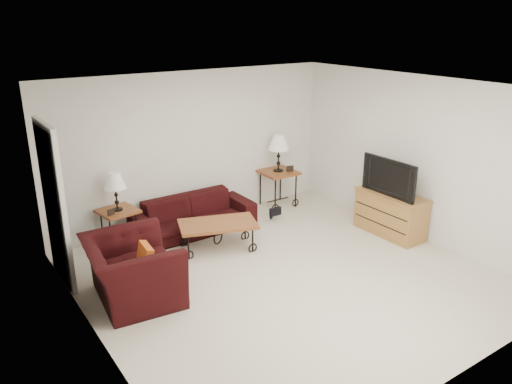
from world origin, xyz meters
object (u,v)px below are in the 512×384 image
(sofa, at_px, (194,215))
(tv_stand, at_px, (390,214))
(side_table_left, at_px, (119,228))
(lamp_right, at_px, (278,153))
(backpack, at_px, (271,207))
(coffee_table, at_px, (218,236))
(armchair, at_px, (132,270))
(lamp_left, at_px, (116,192))
(television, at_px, (393,176))
(side_table_right, at_px, (278,188))

(sofa, height_order, tv_stand, tv_stand)
(sofa, height_order, side_table_left, same)
(lamp_right, relative_size, backpack, 1.54)
(lamp_right, bearing_deg, backpack, -136.48)
(lamp_right, xyz_separation_m, coffee_table, (-1.82, -0.95, -0.78))
(armchair, xyz_separation_m, backpack, (2.90, 1.11, -0.17))
(side_table_left, bearing_deg, backpack, -10.48)
(side_table_left, bearing_deg, coffee_table, -39.29)
(sofa, relative_size, backpack, 4.55)
(lamp_left, xyz_separation_m, armchair, (-0.40, -1.57, -0.47))
(lamp_right, relative_size, tv_stand, 0.59)
(television, bearing_deg, armchair, -96.22)
(tv_stand, bearing_deg, side_table_left, 151.41)
(tv_stand, bearing_deg, television, 180.00)
(lamp_left, bearing_deg, lamp_right, 0.00)
(side_table_left, relative_size, tv_stand, 0.51)
(side_table_right, distance_m, lamp_left, 3.03)
(sofa, relative_size, coffee_table, 1.74)
(armchair, relative_size, television, 1.18)
(lamp_left, relative_size, tv_stand, 0.51)
(coffee_table, height_order, armchair, armchair)
(lamp_left, distance_m, television, 4.20)
(lamp_left, distance_m, lamp_right, 2.99)
(lamp_left, relative_size, television, 0.57)
(side_table_left, distance_m, lamp_right, 3.07)
(side_table_left, height_order, television, television)
(side_table_right, relative_size, lamp_left, 1.16)
(sofa, bearing_deg, television, -36.16)
(lamp_right, height_order, television, lamp_right)
(armchair, relative_size, tv_stand, 1.06)
(tv_stand, bearing_deg, coffee_table, 157.22)
(tv_stand, distance_m, television, 0.63)
(side_table_right, height_order, tv_stand, tv_stand)
(side_table_right, bearing_deg, lamp_left, 180.00)
(lamp_right, xyz_separation_m, armchair, (-3.39, -1.57, -0.61))
(side_table_left, relative_size, lamp_left, 1.00)
(coffee_table, bearing_deg, sofa, 89.55)
(side_table_left, height_order, armchair, armchair)
(lamp_right, height_order, coffee_table, lamp_right)
(armchair, bearing_deg, lamp_left, -8.22)
(television, distance_m, backpack, 2.09)
(sofa, relative_size, side_table_left, 3.42)
(side_table_left, distance_m, coffee_table, 1.50)
(side_table_right, distance_m, backpack, 0.68)
(coffee_table, bearing_deg, side_table_right, 27.53)
(armchair, relative_size, backpack, 2.76)
(backpack, bearing_deg, television, -48.68)
(side_table_right, relative_size, lamp_right, 1.00)
(armchair, xyz_separation_m, tv_stand, (4.11, -0.45, -0.05))
(side_table_right, xyz_separation_m, backpack, (-0.49, -0.46, -0.12))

